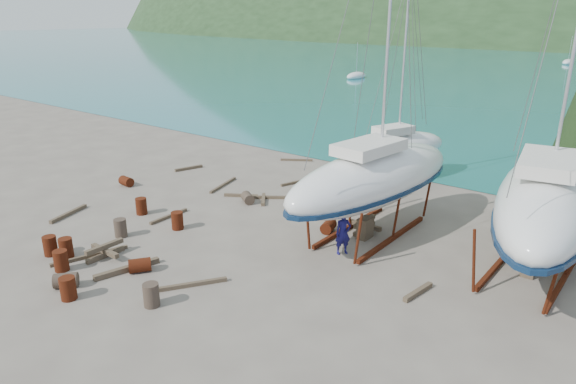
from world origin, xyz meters
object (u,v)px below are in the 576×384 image
Objects in this scene: large_sailboat_far at (545,199)px; worker at (343,233)px; large_sailboat_near at (374,177)px; small_sailboat_shore at (395,148)px.

large_sailboat_far is 8.16m from worker.
large_sailboat_far is at bearing 14.54° from large_sailboat_near.
large_sailboat_far is at bearing -15.15° from small_sailboat_shore.
large_sailboat_far is at bearing -28.18° from worker.
small_sailboat_shore is at bearing 51.05° from worker.
large_sailboat_far is 9.68× the size of worker.
large_sailboat_far reaches higher than large_sailboat_near.
small_sailboat_shore is (-3.17, 8.43, -0.80)m from large_sailboat_near.
large_sailboat_near is 9.04m from small_sailboat_shore.
large_sailboat_near is 1.42× the size of small_sailboat_shore.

